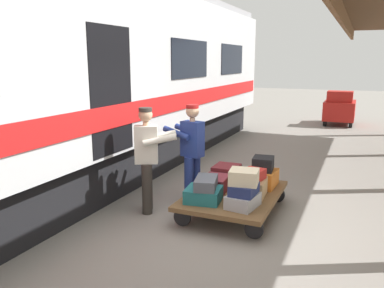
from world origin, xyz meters
name	(u,v)px	position (x,y,z in m)	size (l,w,h in m)	color
ground_plane	(243,230)	(0.00, 0.00, 0.00)	(60.00, 60.00, 0.00)	gray
train_car	(38,82)	(3.67, 0.00, 2.06)	(3.02, 17.55, 4.00)	silver
luggage_cart	(234,196)	(0.33, -0.60, 0.29)	(1.36, 1.97, 0.34)	brown
suitcase_burgundy_valise	(216,184)	(0.64, -0.60, 0.46)	(0.37, 0.52, 0.24)	maroon
suitcase_orange_carryall	(261,178)	(0.03, -1.14, 0.47)	(0.49, 0.55, 0.27)	#CC6B23
suitcase_gray_aluminum	(243,201)	(0.03, -0.06, 0.43)	(0.38, 0.50, 0.19)	#9EA0A5
suitcase_teal_softside	(204,195)	(0.64, -0.06, 0.44)	(0.51, 0.48, 0.21)	#1E666B
suitcase_maroon_trunk	(226,173)	(0.64, -1.14, 0.48)	(0.42, 0.48, 0.29)	maroon
suitcase_tan_vintage	(253,187)	(0.03, -0.60, 0.47)	(0.39, 0.53, 0.27)	tan
suitcase_slate_roller	(206,183)	(0.61, -0.08, 0.62)	(0.31, 0.53, 0.16)	#4C515B
suitcase_navy_fabric	(244,189)	(0.02, -0.07, 0.61)	(0.34, 0.44, 0.16)	navy
suitcase_red_plastic	(252,175)	(0.03, -0.56, 0.68)	(0.30, 0.43, 0.16)	#AD231E
suitcase_cream_canvas	(244,177)	(0.02, -0.06, 0.79)	(0.40, 0.36, 0.21)	beige
suitcase_black_hardshell	(263,164)	(0.00, -1.14, 0.72)	(0.33, 0.38, 0.23)	black
porter_in_overalls	(191,150)	(1.17, -0.81, 0.93)	(0.72, 0.53, 1.70)	navy
porter_by_door	(148,156)	(1.63, -0.12, 0.93)	(0.74, 0.61, 1.70)	#332D28
baggage_tug	(340,108)	(-0.67, -10.79, 0.63)	(1.11, 1.71, 1.30)	#B21E19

